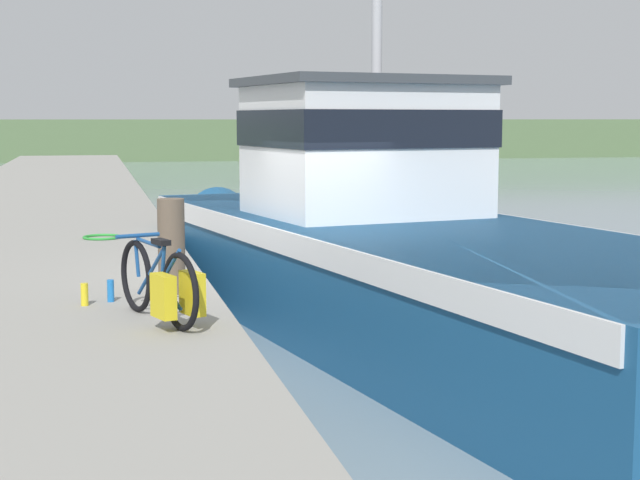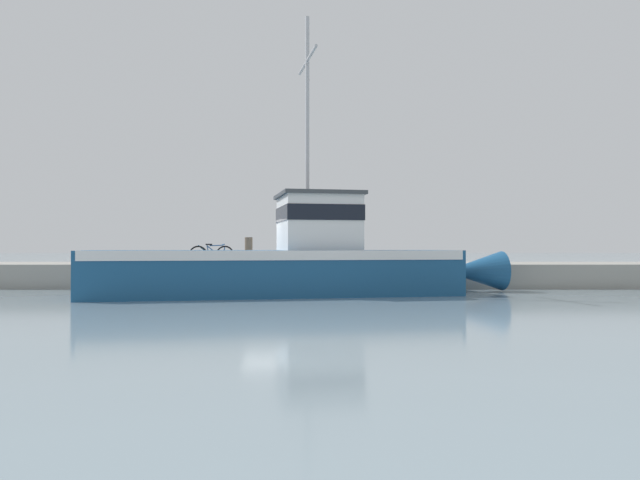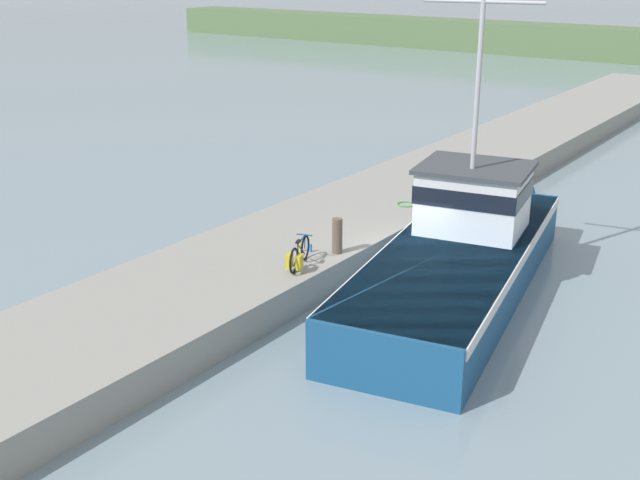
{
  "view_description": "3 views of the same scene",
  "coord_description": "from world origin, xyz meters",
  "px_view_note": "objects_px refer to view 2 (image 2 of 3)",
  "views": [
    {
      "loc": [
        -2.47,
        -11.79,
        2.79
      ],
      "look_at": [
        0.03,
        -1.05,
        1.42
      ],
      "focal_mm": 55.0,
      "sensor_mm": 36.0,
      "label": 1
    },
    {
      "loc": [
        21.95,
        1.37,
        1.55
      ],
      "look_at": [
        0.16,
        1.44,
        1.82
      ],
      "focal_mm": 35.0,
      "sensor_mm": 36.0,
      "label": 2
    },
    {
      "loc": [
        10.28,
        -18.93,
        8.97
      ],
      "look_at": [
        -1.92,
        -1.74,
        1.39
      ],
      "focal_mm": 45.0,
      "sensor_mm": 36.0,
      "label": 3
    }
  ],
  "objects_px": {
    "water_bottle_on_curb": "(241,261)",
    "water_bottle_by_bike": "(238,261)",
    "bicycle_touring": "(208,255)",
    "mooring_post": "(249,251)",
    "fishing_boat_main": "(291,261)"
  },
  "relations": [
    {
      "from": "mooring_post",
      "to": "water_bottle_on_curb",
      "type": "distance_m",
      "value": 0.85
    },
    {
      "from": "mooring_post",
      "to": "bicycle_touring",
      "type": "bearing_deg",
      "value": -97.18
    },
    {
      "from": "mooring_post",
      "to": "water_bottle_on_curb",
      "type": "bearing_deg",
      "value": -150.78
    },
    {
      "from": "fishing_boat_main",
      "to": "mooring_post",
      "type": "height_order",
      "value": "fishing_boat_main"
    },
    {
      "from": "bicycle_touring",
      "to": "water_bottle_on_curb",
      "type": "bearing_deg",
      "value": 91.23
    },
    {
      "from": "water_bottle_by_bike",
      "to": "fishing_boat_main",
      "type": "bearing_deg",
      "value": 29.54
    },
    {
      "from": "fishing_boat_main",
      "to": "mooring_post",
      "type": "relative_size",
      "value": 13.93
    },
    {
      "from": "fishing_boat_main",
      "to": "bicycle_touring",
      "type": "relative_size",
      "value": 8.63
    },
    {
      "from": "mooring_post",
      "to": "water_bottle_by_bike",
      "type": "bearing_deg",
      "value": -150.31
    },
    {
      "from": "bicycle_touring",
      "to": "mooring_post",
      "type": "relative_size",
      "value": 1.61
    },
    {
      "from": "bicycle_touring",
      "to": "water_bottle_by_bike",
      "type": "xyz_separation_m",
      "value": [
        -0.72,
        1.06,
        -0.24
      ]
    },
    {
      "from": "fishing_boat_main",
      "to": "bicycle_touring",
      "type": "xyz_separation_m",
      "value": [
        -3.26,
        -3.32,
        0.15
      ]
    },
    {
      "from": "mooring_post",
      "to": "water_bottle_by_bike",
      "type": "distance_m",
      "value": 1.13
    },
    {
      "from": "water_bottle_on_curb",
      "to": "water_bottle_by_bike",
      "type": "distance_m",
      "value": 0.3
    },
    {
      "from": "bicycle_touring",
      "to": "mooring_post",
      "type": "distance_m",
      "value": 1.61
    }
  ]
}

